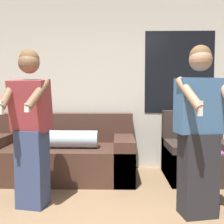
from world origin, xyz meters
TOP-DOWN VIEW (x-y plane):
  - wall_back at (0.02, 2.62)m, footprint 6.07×0.07m
  - couch at (-0.67, 2.10)m, footprint 2.12×0.98m
  - armchair at (1.29, 2.08)m, footprint 0.88×0.85m
  - person_left at (-0.76, 1.06)m, footprint 0.46×0.53m
  - person_right at (0.95, 0.89)m, footprint 0.51×0.52m

SIDE VIEW (x-z plane):
  - armchair at x=1.29m, z-range -0.16..0.79m
  - couch at x=-0.67m, z-range -0.13..0.77m
  - person_right at x=0.95m, z-range 0.01..1.68m
  - person_left at x=-0.76m, z-range 0.02..1.69m
  - wall_back at x=0.02m, z-range 0.00..2.70m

